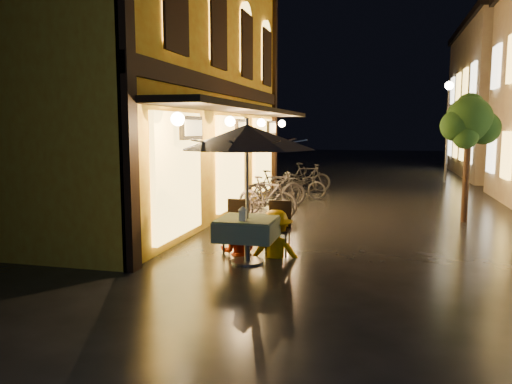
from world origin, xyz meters
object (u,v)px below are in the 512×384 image
(patio_umbrella, at_px, (247,137))
(bicycle_0, at_px, (264,204))
(table_lantern, at_px, (243,213))
(person_yellow, at_px, (276,211))
(cafe_table, at_px, (247,229))
(person_orange, at_px, (238,216))

(patio_umbrella, bearing_deg, bicycle_0, 99.50)
(table_lantern, xyz_separation_m, person_yellow, (0.38, 0.85, -0.10))
(person_yellow, distance_m, bicycle_0, 3.57)
(cafe_table, relative_size, patio_umbrella, 0.40)
(cafe_table, relative_size, table_lantern, 3.96)
(patio_umbrella, xyz_separation_m, bicycle_0, (-0.66, 3.96, -1.73))
(person_orange, height_order, person_yellow, person_yellow)
(cafe_table, bearing_deg, bicycle_0, 99.50)
(patio_umbrella, relative_size, person_orange, 1.76)
(patio_umbrella, height_order, bicycle_0, patio_umbrella)
(bicycle_0, bearing_deg, person_orange, -179.16)
(cafe_table, xyz_separation_m, table_lantern, (0.00, -0.28, 0.33))
(person_orange, bearing_deg, patio_umbrella, 111.17)
(cafe_table, distance_m, patio_umbrella, 1.56)
(cafe_table, bearing_deg, table_lantern, -90.00)
(patio_umbrella, relative_size, bicycle_0, 1.56)
(table_lantern, relative_size, person_yellow, 0.15)
(cafe_table, distance_m, table_lantern, 0.44)
(cafe_table, xyz_separation_m, bicycle_0, (-0.66, 3.96, -0.17))
(cafe_table, distance_m, person_yellow, 0.72)
(person_orange, xyz_separation_m, person_yellow, (0.71, -0.02, 0.12))
(patio_umbrella, bearing_deg, table_lantern, -90.00)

